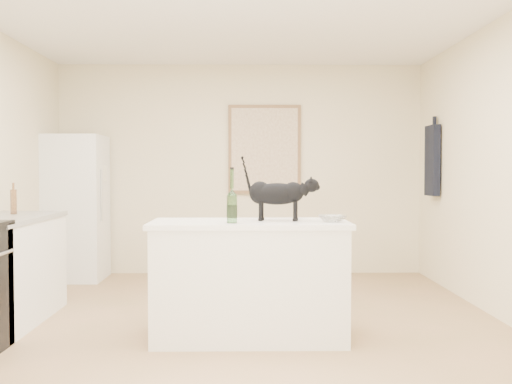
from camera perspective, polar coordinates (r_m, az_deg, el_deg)
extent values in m
plane|color=#A77C59|center=(4.94, -1.81, -13.04)|extent=(5.50, 5.50, 0.00)
plane|color=white|center=(4.95, -1.85, 17.46)|extent=(5.50, 5.50, 0.00)
plane|color=beige|center=(7.52, -1.48, 2.14)|extent=(4.50, 0.00, 4.50)
plane|color=beige|center=(2.02, -3.13, 2.53)|extent=(4.50, 0.00, 4.50)
cube|color=white|center=(4.65, -0.61, -8.56)|extent=(1.44, 0.67, 0.86)
cube|color=white|center=(4.59, -0.62, -3.02)|extent=(1.50, 0.70, 0.04)
cube|color=white|center=(5.53, -22.59, -7.02)|extent=(0.60, 1.40, 0.86)
cube|color=gray|center=(5.47, -22.65, -2.36)|extent=(0.62, 1.44, 0.04)
cube|color=white|center=(7.41, -16.76, -1.42)|extent=(0.68, 0.68, 1.70)
cube|color=brown|center=(7.50, 0.81, 4.05)|extent=(0.90, 0.03, 1.10)
cube|color=beige|center=(7.48, 0.82, 4.06)|extent=(0.82, 0.00, 1.02)
cube|color=black|center=(7.14, 16.34, 2.87)|extent=(0.08, 0.34, 0.80)
cylinder|color=#296227|center=(4.41, -2.29, -0.63)|extent=(0.09, 0.09, 0.36)
imported|color=silver|center=(4.54, 7.23, -2.51)|extent=(0.24, 0.24, 0.05)
cube|color=silver|center=(7.31, -14.20, 1.73)|extent=(0.04, 0.14, 0.18)
cylinder|color=brown|center=(5.73, -21.96, -0.87)|extent=(0.06, 0.06, 0.22)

